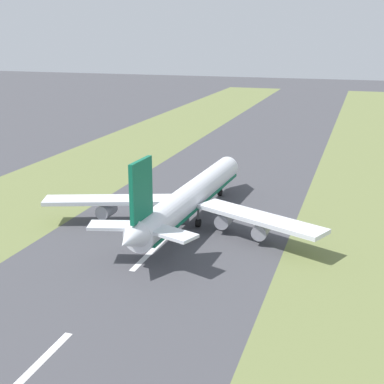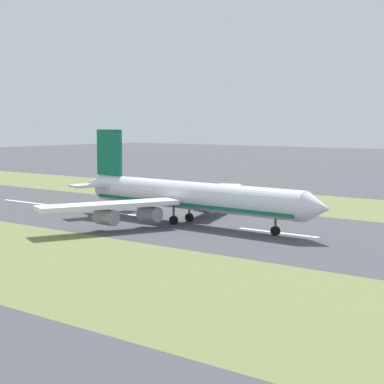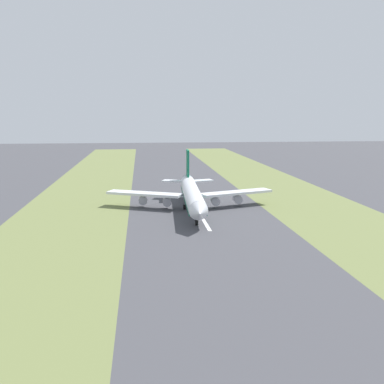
{
  "view_description": "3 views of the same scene",
  "coord_description": "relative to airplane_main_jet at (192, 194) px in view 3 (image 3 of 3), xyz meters",
  "views": [
    {
      "loc": [
        37.9,
        -116.24,
        41.78
      ],
      "look_at": [
        2.2,
        -5.95,
        7.0
      ],
      "focal_mm": 50.0,
      "sensor_mm": 36.0,
      "label": 1
    },
    {
      "loc": [
        110.34,
        77.86,
        21.94
      ],
      "look_at": [
        2.2,
        -5.95,
        7.0
      ],
      "focal_mm": 60.0,
      "sensor_mm": 36.0,
      "label": 2
    },
    {
      "loc": [
        20.37,
        152.96,
        34.93
      ],
      "look_at": [
        2.2,
        -5.95,
        7.0
      ],
      "focal_mm": 42.0,
      "sensor_mm": 36.0,
      "label": 3
    }
  ],
  "objects": [
    {
      "name": "grass_median_west",
      "position": [
        -47.11,
        7.86,
        -6.02
      ],
      "size": [
        40.0,
        600.0,
        0.01
      ],
      "primitive_type": "cube",
      "color": "olive",
      "rests_on": "ground"
    },
    {
      "name": "centreline_dash_mid",
      "position": [
        -2.11,
        -18.1,
        -6.01
      ],
      "size": [
        1.2,
        18.0,
        0.01
      ],
      "primitive_type": "cube",
      "color": "silver",
      "rests_on": "ground"
    },
    {
      "name": "centreline_dash_far",
      "position": [
        -2.11,
        21.9,
        -6.01
      ],
      "size": [
        1.2,
        18.0,
        0.01
      ],
      "primitive_type": "cube",
      "color": "silver",
      "rests_on": "ground"
    },
    {
      "name": "ground_plane",
      "position": [
        -2.11,
        7.86,
        -6.02
      ],
      "size": [
        800.0,
        800.0,
        0.0
      ],
      "primitive_type": "plane",
      "color": "#424247"
    },
    {
      "name": "centreline_dash_near",
      "position": [
        -2.11,
        -58.1,
        -6.01
      ],
      "size": [
        1.2,
        18.0,
        0.01
      ],
      "primitive_type": "cube",
      "color": "silver",
      "rests_on": "ground"
    },
    {
      "name": "grass_median_east",
      "position": [
        42.89,
        7.86,
        -6.02
      ],
      "size": [
        40.0,
        600.0,
        0.01
      ],
      "primitive_type": "cube",
      "color": "olive",
      "rests_on": "ground"
    },
    {
      "name": "airplane_main_jet",
      "position": [
        0.0,
        0.0,
        0.0
      ],
      "size": [
        64.07,
        67.18,
        20.2
      ],
      "color": "silver",
      "rests_on": "ground"
    }
  ]
}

